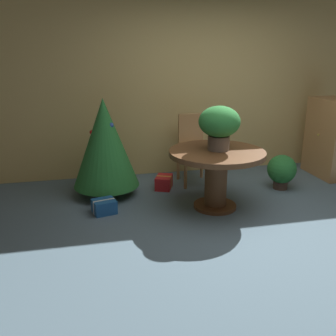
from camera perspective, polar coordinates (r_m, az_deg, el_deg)
ground_plane at (r=4.17m, az=13.79°, el=-9.08°), size 6.60×6.60×0.00m
back_wall_panel at (r=5.81m, az=5.03°, el=12.17°), size 6.00×0.10×2.60m
round_dining_table at (r=4.46m, az=7.36°, el=0.20°), size 1.13×1.13×0.71m
flower_vase at (r=4.37m, az=7.80°, el=6.64°), size 0.48×0.48×0.51m
wooden_chair_far at (r=5.35m, az=3.80°, el=3.53°), size 0.41×0.45×0.97m
holiday_tree at (r=4.85m, az=-9.58°, el=3.76°), size 0.85×0.85×1.27m
gift_box_red at (r=5.18m, az=-0.63°, el=-2.18°), size 0.30×0.34×0.18m
gift_box_blue at (r=4.48m, az=-9.66°, el=-5.77°), size 0.30×0.28×0.16m
wooden_cabinet at (r=6.13m, az=23.69°, el=4.21°), size 0.50×0.76×1.16m
potted_plant at (r=5.34m, az=16.88°, el=-0.32°), size 0.39×0.39×0.48m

